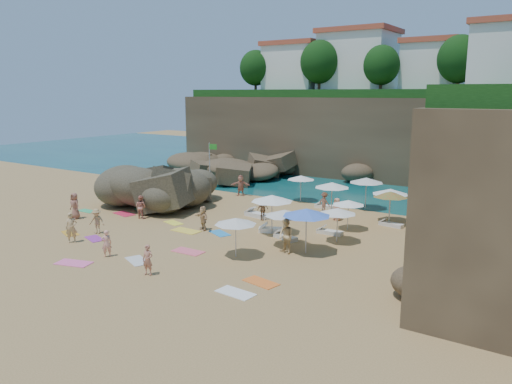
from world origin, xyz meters
The scene contains 52 objects.
ground centered at (0.00, 0.00, 0.00)m, with size 120.00×120.00×0.00m, color tan.
seawater centered at (0.00, 30.00, 0.00)m, with size 120.00×120.00×0.00m, color #0C4751.
cliff_back centered at (2.00, 25.00, 4.00)m, with size 44.00×8.00×8.00m, color brown.
rock_promontory centered at (-11.00, 16.00, 0.00)m, with size 12.00×7.00×2.00m, color brown, non-canonical shape.
clifftop_buildings centered at (2.96, 25.79, 11.24)m, with size 28.48×9.48×7.00m.
clifftop_trees centered at (4.78, 19.52, 11.26)m, with size 35.60×23.82×4.40m.
marina_masts centered at (-16.50, 30.00, 3.00)m, with size 3.10×0.10×6.00m.
rock_outcrop centered at (-5.11, 4.03, 0.00)m, with size 8.51×6.38×3.40m, color brown, non-canonical shape.
flag_pole centered at (-7.56, 10.15, 2.65)m, with size 0.81×0.17×4.16m.
parasol_0 centered at (6.81, 10.43, 2.17)m, with size 2.50×2.50×2.37m.
parasol_1 centered at (1.50, 10.18, 1.90)m, with size 2.19×2.19×2.07m.
parasol_2 centered at (8.01, 4.41, 1.76)m, with size 2.03×2.03×1.92m.
parasol_3 centered at (9.55, 7.69, 2.08)m, with size 2.40×2.40×2.27m.
parasol_4 centered at (16.30, 6.09, 2.00)m, with size 2.31×2.31×2.18m.
parasol_5 centered at (5.45, 7.43, 2.14)m, with size 2.47×2.47×2.33m.
parasol_6 centered at (9.74, 7.17, 2.02)m, with size 2.33×2.33×2.20m.
parasol_7 centered at (4.50, 0.98, 2.23)m, with size 2.57×2.57×2.43m.
parasol_8 centered at (8.56, 1.57, 1.87)m, with size 2.15×2.15×2.03m.
parasol_9 centered at (6.45, -0.81, 1.95)m, with size 2.25×2.25×2.13m.
parasol_10 centered at (7.99, -1.17, 2.27)m, with size 2.61×2.61×2.47m.
parasol_11 centered at (5.20, -3.75, 1.93)m, with size 2.23×2.23×2.11m.
lounger_0 centered at (4.20, 9.05, 0.12)m, with size 1.55×0.52×0.24m, color white.
lounger_1 centered at (1.50, 3.96, 0.15)m, with size 1.98×0.66×0.31m, color silver.
lounger_2 centered at (10.04, 6.73, 0.12)m, with size 1.56×0.52×0.24m, color silver.
lounger_3 centered at (5.79, 0.43, 0.13)m, with size 1.63×0.54×0.25m, color silver.
lounger_4 centered at (7.52, 2.86, 0.12)m, with size 1.59×0.53×0.25m, color silver.
lounger_5 centered at (4.43, 1.34, 0.14)m, with size 1.85×0.62×0.29m, color white.
towel_1 centered at (-1.04, -9.17, 0.02)m, with size 1.80×0.90×0.03m, color pink.
towel_2 centered at (-5.91, -5.80, 0.01)m, with size 1.50×0.75×0.03m, color gold.
towel_3 centered at (-9.88, -1.45, 0.01)m, with size 1.46×0.73×0.03m, color #34B66F.
towel_4 centered at (-2.29, -0.45, 0.01)m, with size 1.47×0.73×0.03m, color #FFF743.
towel_5 centered at (1.38, -7.12, 0.01)m, with size 1.65×0.83×0.03m, color silver.
towel_6 centered at (-3.69, -5.75, 0.01)m, with size 1.49×0.75×0.03m, color purple.
towel_7 centered at (-6.93, -0.58, 0.02)m, with size 1.75×0.87×0.03m, color #DC264A.
towel_8 centered at (1.80, -0.72, 0.01)m, with size 1.56×0.78×0.03m, color #2991DD.
towel_9 centered at (2.55, -4.52, 0.02)m, with size 1.76×0.88×0.03m, color #FB6178.
towel_10 centered at (8.31, -6.08, 0.01)m, with size 1.67×0.84×0.03m, color orange.
towel_11 centered at (-6.67, 1.34, 0.01)m, with size 1.62×0.81×0.03m, color #30AA5D.
towel_12 centered at (-0.30, -1.46, 0.02)m, with size 1.85×0.93×0.03m, color yellow.
towel_13 centered at (8.06, -7.72, 0.02)m, with size 1.73×0.87×0.03m, color white.
person_stand_0 centered at (-4.16, -6.93, 0.88)m, with size 0.64×0.42×1.77m, color tan.
person_stand_1 centered at (-5.03, -0.72, 0.80)m, with size 0.78×0.60×1.60m, color #CC7766.
person_stand_2 centered at (4.69, 7.89, 0.74)m, with size 0.95×0.39×1.47m, color tan.
person_stand_3 centered at (2.24, 3.47, 0.75)m, with size 0.87×0.36×1.49m, color #A37851.
person_stand_4 centered at (6.41, 6.24, 0.77)m, with size 0.75×0.41×1.53m, color #E29676.
person_stand_5 centered at (-3.75, 9.33, 0.87)m, with size 1.62×0.47×1.75m, color tan.
person_stand_6 centered at (-0.47, -7.50, 0.72)m, with size 0.53×0.35×1.45m, color #F6A48C.
person_lie_0 centered at (-4.45, -4.91, 0.20)m, with size 0.98×1.52×0.41m, color tan.
person_lie_2 centered at (-8.70, -3.31, 0.24)m, with size 0.86×1.77×0.47m, color #935B49.
person_lie_3 centered at (0.45, -0.69, 0.20)m, with size 1.40×1.51×0.40m, color tan.
person_lie_4 centered at (3.34, -8.26, 0.17)m, with size 0.53×1.46×0.35m, color #BB745D.
person_lie_5 centered at (7.14, -1.83, 0.35)m, with size 0.91×1.87×0.71m, color #E4C081.
Camera 1 is at (20.01, -24.11, 8.54)m, focal length 35.00 mm.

